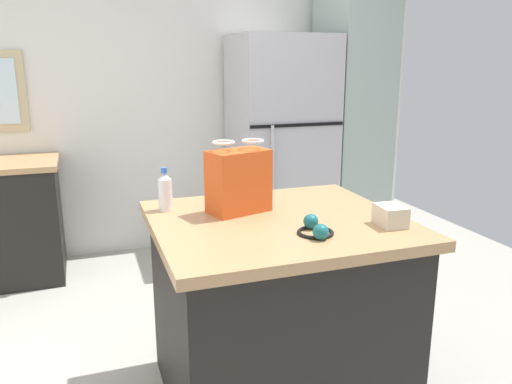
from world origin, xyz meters
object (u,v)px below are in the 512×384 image
kitchen_island (277,310)px  ear_defenders (316,229)px  refrigerator (281,146)px  small_box (390,216)px  shopping_bag (239,181)px  tall_cabinet (352,114)px  bottle (165,192)px

kitchen_island → ear_defenders: bearing=-74.4°
refrigerator → small_box: (-0.36, -2.14, 0.05)m
kitchen_island → shopping_bag: bearing=129.1°
tall_cabinet → small_box: 2.38m
small_box → ear_defenders: bearing=178.9°
tall_cabinet → ear_defenders: size_ratio=11.49×
tall_cabinet → bottle: 2.47m
small_box → ear_defenders: (-0.35, 0.01, -0.02)m
shopping_bag → bottle: 0.35m
small_box → shopping_bag: bearing=143.1°
shopping_bag → bottle: shopping_bag is taller
tall_cabinet → refrigerator: bearing=-180.0°
kitchen_island → bottle: bottle is taller
shopping_bag → ear_defenders: shopping_bag is taller
refrigerator → tall_cabinet: tall_cabinet is taller
kitchen_island → small_box: 0.69m
bottle → shopping_bag: bearing=-22.6°
tall_cabinet → shopping_bag: size_ratio=6.78×
kitchen_island → refrigerator: bearing=67.7°
shopping_bag → refrigerator: bearing=62.3°
kitchen_island → ear_defenders: (0.07, -0.24, 0.47)m
kitchen_island → ear_defenders: size_ratio=5.56×
shopping_bag → small_box: (0.55, -0.41, -0.10)m
refrigerator → shopping_bag: size_ratio=5.32×
refrigerator → shopping_bag: 1.96m
ear_defenders → tall_cabinet: bearing=57.4°
kitchen_island → tall_cabinet: tall_cabinet is taller
tall_cabinet → ear_defenders: (-1.36, -2.13, -0.22)m
shopping_bag → ear_defenders: size_ratio=1.69×
refrigerator → small_box: refrigerator is taller
bottle → ear_defenders: size_ratio=1.04×
refrigerator → ear_defenders: bearing=-108.3°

